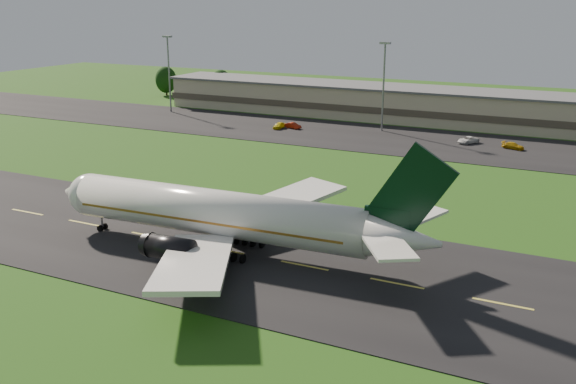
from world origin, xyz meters
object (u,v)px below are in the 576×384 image
at_px(terminal, 408,105).
at_px(light_mast_centre, 384,76).
at_px(light_mast_west, 169,65).
at_px(service_vehicle_a, 279,125).
at_px(service_vehicle_c, 468,140).
at_px(airliner, 223,215).
at_px(service_vehicle_b, 293,126).
at_px(service_vehicle_d, 513,146).

xyz_separation_m(terminal, light_mast_centre, (-1.40, -16.18, 8.75)).
relative_size(terminal, light_mast_west, 7.13).
xyz_separation_m(light_mast_west, service_vehicle_a, (37.32, -8.20, -11.90)).
xyz_separation_m(light_mast_centre, service_vehicle_c, (20.85, -5.02, -11.94)).
distance_m(airliner, service_vehicle_b, 77.74).
bearing_deg(service_vehicle_a, terminal, 43.71).
relative_size(light_mast_west, service_vehicle_b, 4.94).
distance_m(light_mast_centre, service_vehicle_c, 24.55).
xyz_separation_m(light_mast_west, light_mast_centre, (60.00, 0.00, 0.00)).
relative_size(service_vehicle_c, service_vehicle_d, 1.11).
distance_m(airliner, service_vehicle_a, 77.43).
distance_m(terminal, service_vehicle_a, 34.42).
distance_m(service_vehicle_b, service_vehicle_c, 40.61).
height_order(light_mast_centre, service_vehicle_c, light_mast_centre).
height_order(terminal, service_vehicle_d, terminal).
height_order(terminal, service_vehicle_b, terminal).
height_order(light_mast_west, service_vehicle_d, light_mast_west).
distance_m(light_mast_west, light_mast_centre, 60.00).
relative_size(service_vehicle_a, service_vehicle_d, 0.95).
xyz_separation_m(airliner, light_mast_west, (-66.14, 79.96, 8.08)).
xyz_separation_m(airliner, service_vehicle_d, (24.07, 73.42, -3.90)).
bearing_deg(airliner, terminal, 89.85).
relative_size(light_mast_centre, service_vehicle_b, 4.94).
xyz_separation_m(airliner, light_mast_centre, (-6.14, 79.96, 8.08)).
height_order(light_mast_centre, service_vehicle_a, light_mast_centre).
height_order(terminal, light_mast_west, light_mast_west).
height_order(light_mast_west, service_vehicle_c, light_mast_west).
distance_m(airliner, service_vehicle_d, 77.36).
xyz_separation_m(light_mast_west, service_vehicle_c, (80.85, -5.02, -11.94)).
relative_size(light_mast_west, service_vehicle_d, 4.47).
xyz_separation_m(light_mast_centre, service_vehicle_b, (-19.72, -6.74, -11.96)).
bearing_deg(terminal, service_vehicle_a, -134.65).
xyz_separation_m(airliner, service_vehicle_b, (-25.86, 73.21, -3.88)).
relative_size(service_vehicle_a, service_vehicle_b, 1.05).
height_order(terminal, service_vehicle_a, terminal).
xyz_separation_m(terminal, light_mast_west, (-61.40, -16.18, 8.75)).
bearing_deg(terminal, service_vehicle_c, -47.46).
bearing_deg(terminal, service_vehicle_b, -132.65).
bearing_deg(light_mast_centre, service_vehicle_b, -161.12).
bearing_deg(service_vehicle_a, airliner, -69.76).
bearing_deg(service_vehicle_d, light_mast_centre, 97.07).
relative_size(airliner, terminal, 0.35).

